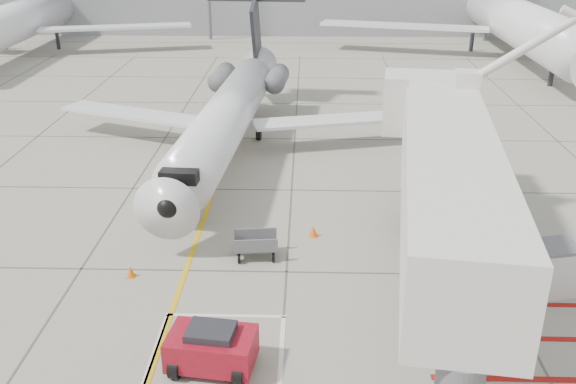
# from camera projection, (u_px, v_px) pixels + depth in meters

# --- Properties ---
(ground_plane) EXTENTS (260.00, 260.00, 0.00)m
(ground_plane) POSITION_uv_depth(u_px,v_px,m) (283.00, 334.00, 21.04)
(ground_plane) COLOR gray
(ground_plane) RESTS_ON ground
(regional_jet) EXTENTS (24.51, 29.96, 7.45)m
(regional_jet) POSITION_uv_depth(u_px,v_px,m) (218.00, 101.00, 33.36)
(regional_jet) COLOR silver
(regional_jet) RESTS_ON ground_plane
(jet_bridge) EXTENTS (12.13, 21.15, 8.02)m
(jet_bridge) POSITION_uv_depth(u_px,v_px,m) (448.00, 204.00, 20.82)
(jet_bridge) COLOR silver
(jet_bridge) RESTS_ON ground_plane
(pushback_tug) EXTENTS (2.77, 1.94, 1.51)m
(pushback_tug) POSITION_uv_depth(u_px,v_px,m) (212.00, 347.00, 19.22)
(pushback_tug) COLOR maroon
(pushback_tug) RESTS_ON ground_plane
(baggage_cart) EXTENTS (1.81, 1.25, 1.08)m
(baggage_cart) POSITION_uv_depth(u_px,v_px,m) (256.00, 245.00, 25.57)
(baggage_cart) COLOR #56565B
(baggage_cart) RESTS_ON ground_plane
(ground_power_unit) EXTENTS (2.59, 1.84, 1.86)m
(ground_power_unit) POSITION_uv_depth(u_px,v_px,m) (542.00, 269.00, 23.08)
(ground_power_unit) COLOR silver
(ground_power_unit) RESTS_ON ground_plane
(cone_nose) EXTENTS (0.33, 0.33, 0.45)m
(cone_nose) POSITION_uv_depth(u_px,v_px,m) (131.00, 271.00, 24.31)
(cone_nose) COLOR #DF5D0B
(cone_nose) RESTS_ON ground_plane
(cone_side) EXTENTS (0.36, 0.36, 0.50)m
(cone_side) POSITION_uv_depth(u_px,v_px,m) (313.00, 231.00, 27.36)
(cone_side) COLOR #FF5A0D
(cone_side) RESTS_ON ground_plane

